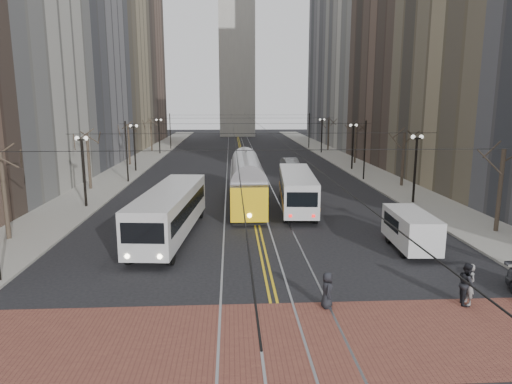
{
  "coord_description": "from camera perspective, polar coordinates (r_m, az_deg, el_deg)",
  "views": [
    {
      "loc": [
        -1.79,
        -19.22,
        8.47
      ],
      "look_at": [
        -0.24,
        8.7,
        3.0
      ],
      "focal_mm": 32.0,
      "sensor_mm": 36.0,
      "label": 1
    }
  ],
  "objects": [
    {
      "name": "cargo_van",
      "position": [
        28.07,
        18.76,
        -4.71
      ],
      "size": [
        2.19,
        5.17,
        2.25
      ],
      "primitive_type": "cube",
      "rotation": [
        0.0,
        0.0,
        -0.05
      ],
      "color": "silver",
      "rests_on": "ground"
    },
    {
      "name": "streetcar_rails",
      "position": [
        64.8,
        -1.56,
        3.56
      ],
      "size": [
        4.8,
        130.0,
        0.02
      ],
      "primitive_type": "cube",
      "color": "gray",
      "rests_on": "ground"
    },
    {
      "name": "trolley_wires",
      "position": [
        54.29,
        -1.28,
        6.11
      ],
      "size": [
        25.96,
        120.0,
        6.6
      ],
      "color": "black",
      "rests_on": "ground"
    },
    {
      "name": "building_left_far",
      "position": [
        108.47,
        -16.5,
        16.74
      ],
      "size": [
        16.0,
        20.0,
        40.0
      ],
      "primitive_type": "cube",
      "color": "brown",
      "rests_on": "ground"
    },
    {
      "name": "building_left_midfar",
      "position": [
        90.72,
        -21.1,
        21.51
      ],
      "size": [
        20.0,
        20.0,
        52.0
      ],
      "primitive_type": "cube",
      "color": "gray",
      "rests_on": "ground"
    },
    {
      "name": "ground",
      "position": [
        21.08,
        2.01,
        -12.63
      ],
      "size": [
        260.0,
        260.0,
        0.0
      ],
      "primitive_type": "plane",
      "color": "black",
      "rests_on": "ground"
    },
    {
      "name": "pedestrian_b",
      "position": [
        21.73,
        25.07,
        -10.4
      ],
      "size": [
        0.46,
        0.67,
        1.78
      ],
      "primitive_type": "imported",
      "rotation": [
        0.0,
        0.0,
        4.77
      ],
      "color": "slate",
      "rests_on": "crosswalk_band"
    },
    {
      "name": "pedestrian_c",
      "position": [
        21.69,
        24.89,
        -10.37
      ],
      "size": [
        0.92,
        1.05,
        1.82
      ],
      "primitive_type": "imported",
      "rotation": [
        0.0,
        0.0,
        1.27
      ],
      "color": "black",
      "rests_on": "crosswalk_band"
    },
    {
      "name": "building_left_mid",
      "position": [
        69.92,
        -24.1,
        17.16
      ],
      "size": [
        16.0,
        20.0,
        34.0
      ],
      "primitive_type": "cube",
      "color": "slate",
      "rests_on": "ground"
    },
    {
      "name": "pedestrian_a",
      "position": [
        19.72,
        8.88,
        -12.0
      ],
      "size": [
        0.54,
        0.79,
        1.55
      ],
      "primitive_type": "imported",
      "rotation": [
        0.0,
        0.0,
        1.51
      ],
      "color": "black",
      "rests_on": "crosswalk_band"
    },
    {
      "name": "building_right_far",
      "position": [
        109.31,
        11.82,
        16.9
      ],
      "size": [
        16.0,
        20.0,
        40.0
      ],
      "primitive_type": "cube",
      "color": "slate",
      "rests_on": "ground"
    },
    {
      "name": "lamp_posts",
      "position": [
        48.34,
        -1.03,
        4.33
      ],
      "size": [
        27.6,
        57.2,
        5.6
      ],
      "color": "black",
      "rests_on": "ground"
    },
    {
      "name": "sidewalk_left",
      "position": [
        66.1,
        -14.7,
        3.41
      ],
      "size": [
        5.0,
        140.0,
        0.15
      ],
      "primitive_type": "cube",
      "color": "gray",
      "rests_on": "ground"
    },
    {
      "name": "building_right_midfar",
      "position": [
        91.8,
        16.71,
        21.64
      ],
      "size": [
        20.0,
        20.0,
        52.0
      ],
      "primitive_type": "cube",
      "color": "#B7B5AC",
      "rests_on": "ground"
    },
    {
      "name": "transit_bus",
      "position": [
        29.49,
        -10.67,
        -2.69
      ],
      "size": [
        3.72,
        12.62,
        3.11
      ],
      "primitive_type": "cube",
      "rotation": [
        0.0,
        0.0,
        -0.09
      ],
      "color": "#B8B8B8",
      "rests_on": "ground"
    },
    {
      "name": "streetcar",
      "position": [
        37.94,
        -1.17,
        0.72
      ],
      "size": [
        2.73,
        14.05,
        3.31
      ],
      "primitive_type": "cube",
      "rotation": [
        0.0,
        0.0,
        -0.01
      ],
      "color": "yellow",
      "rests_on": "ground"
    },
    {
      "name": "building_right_mid",
      "position": [
        71.21,
        20.35,
        17.29
      ],
      "size": [
        16.0,
        20.0,
        34.0
      ],
      "primitive_type": "cube",
      "color": "brown",
      "rests_on": "ground"
    },
    {
      "name": "crosswalk_band",
      "position": [
        17.51,
        3.25,
        -17.86
      ],
      "size": [
        25.0,
        6.0,
        0.01
      ],
      "primitive_type": "cube",
      "color": "brown",
      "rests_on": "ground"
    },
    {
      "name": "sedan_grey",
      "position": [
        53.26,
        4.73,
        2.68
      ],
      "size": [
        2.32,
        4.5,
        1.47
      ],
      "primitive_type": "imported",
      "rotation": [
        0.0,
        0.0,
        -0.14
      ],
      "color": "#3F4246",
      "rests_on": "ground"
    },
    {
      "name": "rear_bus",
      "position": [
        36.94,
        5.12,
        0.13
      ],
      "size": [
        3.37,
        11.56,
        2.97
      ],
      "primitive_type": "cube",
      "rotation": [
        0.0,
        0.0,
        -0.08
      ],
      "color": "silver",
      "rests_on": "ground"
    },
    {
      "name": "sidewalk_right",
      "position": [
        66.91,
        11.41,
        3.64
      ],
      "size": [
        5.0,
        140.0,
        0.15
      ],
      "primitive_type": "cube",
      "color": "gray",
      "rests_on": "ground"
    },
    {
      "name": "street_trees",
      "position": [
        54.79,
        -1.29,
        5.13
      ],
      "size": [
        31.68,
        53.28,
        5.6
      ],
      "color": "#382D23",
      "rests_on": "ground"
    },
    {
      "name": "sedan_silver",
      "position": [
        57.67,
        4.39,
        3.41
      ],
      "size": [
        2.35,
        5.1,
        1.62
      ],
      "primitive_type": "imported",
      "rotation": [
        0.0,
        0.0,
        0.13
      ],
      "color": "#979A9E",
      "rests_on": "ground"
    },
    {
      "name": "centre_lines",
      "position": [
        64.8,
        -1.56,
        3.56
      ],
      "size": [
        0.42,
        130.0,
        0.01
      ],
      "primitive_type": "cube",
      "color": "gold",
      "rests_on": "ground"
    }
  ]
}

